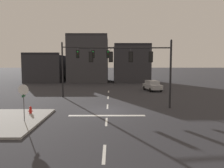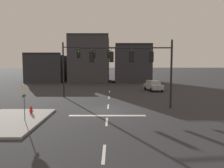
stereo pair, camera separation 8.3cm
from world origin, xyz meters
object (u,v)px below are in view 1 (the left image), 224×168
Objects in this scene: car_lot_nearside at (152,85)px; fire_hydrant at (31,111)px; signal_mast_far_side at (80,59)px; stop_sign at (24,94)px; signal_mast_near_side at (138,61)px.

car_lot_nearside is 6.20× the size of fire_hydrant.
signal_mast_far_side reaches higher than fire_hydrant.
stop_sign is at bearing -123.61° from car_lot_nearside.
signal_mast_far_side is (-6.54, 7.36, 0.28)m from signal_mast_near_side.
car_lot_nearside is at bearing 73.91° from signal_mast_near_side.
fire_hydrant is (-13.36, -16.91, -0.53)m from car_lot_nearside.
signal_mast_far_side is 11.72m from fire_hydrant.
stop_sign is 3.77× the size of fire_hydrant.
signal_mast_far_side reaches higher than stop_sign.
signal_mast_far_side is at bearing -148.40° from car_lot_nearside.
car_lot_nearside is (12.92, 19.44, -1.29)m from stop_sign.
signal_mast_near_side is 11.88× the size of fire_hydrant.
signal_mast_far_side is 13.45m from stop_sign.
signal_mast_near_side is 3.15× the size of stop_sign.
car_lot_nearside is (3.99, 13.83, -3.70)m from signal_mast_near_side.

